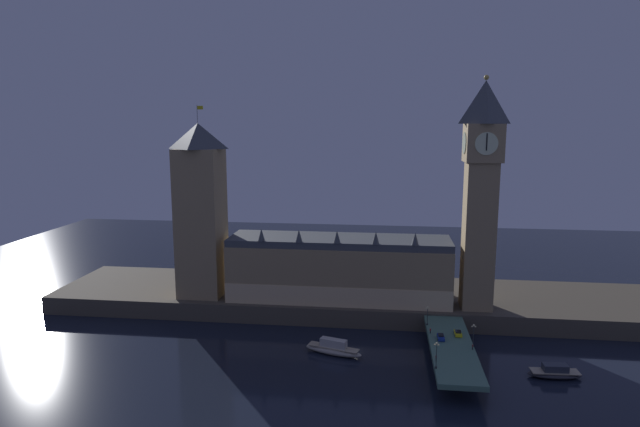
% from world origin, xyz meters
% --- Properties ---
extents(ground_plane, '(400.00, 400.00, 0.00)m').
position_xyz_m(ground_plane, '(0.00, 0.00, 0.00)').
color(ground_plane, black).
extents(embankment, '(220.00, 42.00, 6.18)m').
position_xyz_m(embankment, '(0.00, 39.00, 3.09)').
color(embankment, '#4C4438').
rests_on(embankment, ground_plane).
extents(parliament_hall, '(75.39, 20.56, 25.55)m').
position_xyz_m(parliament_hall, '(-6.94, 30.61, 16.80)').
color(parliament_hall, '#9E845B').
rests_on(parliament_hall, embankment).
extents(clock_tower, '(11.82, 11.93, 74.62)m').
position_xyz_m(clock_tower, '(38.58, 26.30, 45.64)').
color(clock_tower, '#9E845B').
rests_on(clock_tower, embankment).
extents(victoria_tower, '(15.04, 15.04, 66.00)m').
position_xyz_m(victoria_tower, '(-55.04, 28.87, 36.33)').
color(victoria_tower, '#9E845B').
rests_on(victoria_tower, embankment).
extents(bridge, '(11.87, 46.00, 5.58)m').
position_xyz_m(bridge, '(27.44, -5.00, 3.91)').
color(bridge, '#4C7560').
rests_on(bridge, ground_plane).
extents(car_northbound_lead, '(1.98, 4.26, 1.47)m').
position_xyz_m(car_northbound_lead, '(24.83, -0.86, 6.27)').
color(car_northbound_lead, navy).
rests_on(car_northbound_lead, bridge).
extents(car_southbound_trail, '(2.08, 4.25, 1.33)m').
position_xyz_m(car_southbound_trail, '(30.06, 2.72, 6.20)').
color(car_southbound_trail, yellow).
rests_on(car_southbound_trail, bridge).
extents(pedestrian_near_rail, '(0.38, 0.38, 1.79)m').
position_xyz_m(pedestrian_near_rail, '(22.22, -15.56, 6.53)').
color(pedestrian_near_rail, black).
rests_on(pedestrian_near_rail, bridge).
extents(pedestrian_mid_walk, '(0.38, 0.38, 1.65)m').
position_xyz_m(pedestrian_mid_walk, '(32.67, -7.00, 6.45)').
color(pedestrian_mid_walk, black).
rests_on(pedestrian_mid_walk, bridge).
extents(pedestrian_far_rail, '(0.38, 0.38, 1.71)m').
position_xyz_m(pedestrian_far_rail, '(22.22, 3.03, 6.48)').
color(pedestrian_far_rail, black).
rests_on(pedestrian_far_rail, bridge).
extents(street_lamp_near, '(1.34, 0.60, 6.88)m').
position_xyz_m(street_lamp_near, '(21.82, -19.72, 9.88)').
color(street_lamp_near, '#2D3333').
rests_on(street_lamp_near, bridge).
extents(street_lamp_mid, '(1.34, 0.60, 6.43)m').
position_xyz_m(street_lamp_mid, '(33.07, -5.00, 9.60)').
color(street_lamp_mid, '#2D3333').
rests_on(street_lamp_mid, bridge).
extents(street_lamp_far, '(1.34, 0.60, 5.87)m').
position_xyz_m(street_lamp_far, '(21.82, 9.72, 9.25)').
color(street_lamp_far, '#2D3333').
rests_on(street_lamp_far, bridge).
extents(boat_upstream, '(17.56, 8.56, 4.67)m').
position_xyz_m(boat_upstream, '(-5.60, -2.44, 1.71)').
color(boat_upstream, '#B2A893').
rests_on(boat_upstream, ground_plane).
extents(boat_downstream, '(14.16, 5.46, 3.64)m').
position_xyz_m(boat_downstream, '(53.60, -9.47, 1.33)').
color(boat_downstream, '#28282D').
rests_on(boat_downstream, ground_plane).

